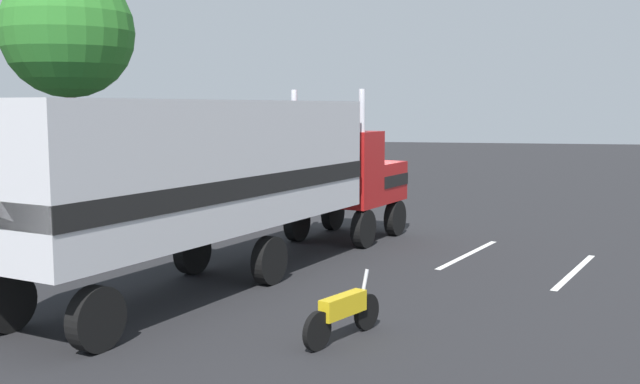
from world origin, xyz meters
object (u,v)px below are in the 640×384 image
object	(u,v)px
semi_truck	(231,171)
motorcycle	(343,312)
tree_left	(68,32)
person_bystander	(194,226)

from	to	relation	value
semi_truck	motorcycle	xyz separation A→B (m)	(-4.01, -3.36, -2.04)
motorcycle	semi_truck	bearing A→B (deg)	40.00
motorcycle	tree_left	size ratio (longest dim) A/B	0.20
motorcycle	tree_left	xyz separation A→B (m)	(16.36, 14.70, 6.63)
person_bystander	semi_truck	bearing A→B (deg)	-137.74
semi_truck	person_bystander	bearing A→B (deg)	42.26
tree_left	person_bystander	bearing A→B (deg)	-137.40
person_bystander	motorcycle	distance (m)	7.73
motorcycle	person_bystander	bearing A→B (deg)	40.73
semi_truck	person_bystander	distance (m)	2.97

